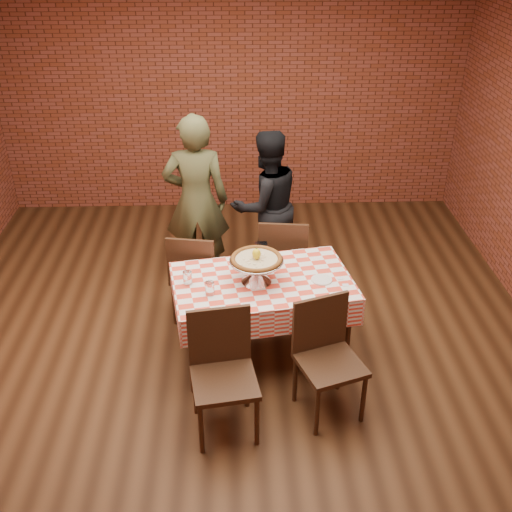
% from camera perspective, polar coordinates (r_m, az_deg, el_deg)
% --- Properties ---
extents(ground, '(6.00, 6.00, 0.00)m').
position_cam_1_polar(ground, '(5.41, -2.03, -8.79)').
color(ground, black).
rests_on(ground, ground).
extents(back_wall, '(5.50, 0.00, 5.50)m').
position_cam_1_polar(back_wall, '(7.48, -2.35, 14.94)').
color(back_wall, maroon).
rests_on(back_wall, ground).
extents(table, '(1.53, 1.07, 0.75)m').
position_cam_1_polar(table, '(5.14, 0.59, -5.87)').
color(table, '#362111').
rests_on(table, ground).
extents(tablecloth, '(1.57, 1.11, 0.24)m').
position_cam_1_polar(tablecloth, '(5.00, 0.60, -3.44)').
color(tablecloth, '#E8442E').
rests_on(tablecloth, table).
extents(pizza_stand, '(0.51, 0.51, 0.19)m').
position_cam_1_polar(pizza_stand, '(4.87, 0.04, -1.38)').
color(pizza_stand, silver).
rests_on(pizza_stand, tablecloth).
extents(pizza, '(0.47, 0.47, 0.03)m').
position_cam_1_polar(pizza, '(4.81, 0.04, -0.33)').
color(pizza, beige).
rests_on(pizza, pizza_stand).
extents(lemon, '(0.08, 0.08, 0.09)m').
position_cam_1_polar(lemon, '(4.79, 0.04, 0.20)').
color(lemon, yellow).
rests_on(lemon, pizza).
extents(water_glass_left, '(0.08, 0.08, 0.11)m').
position_cam_1_polar(water_glass_left, '(4.73, -4.32, -3.03)').
color(water_glass_left, white).
rests_on(water_glass_left, tablecloth).
extents(water_glass_right, '(0.08, 0.08, 0.11)m').
position_cam_1_polar(water_glass_right, '(4.88, -6.39, -2.04)').
color(water_glass_right, white).
rests_on(water_glass_right, tablecloth).
extents(side_plate, '(0.19, 0.19, 0.01)m').
position_cam_1_polar(side_plate, '(4.95, 6.12, -2.21)').
color(side_plate, white).
rests_on(side_plate, tablecloth).
extents(sweetener_packet_a, '(0.05, 0.04, 0.00)m').
position_cam_1_polar(sweetener_packet_a, '(4.91, 8.33, -2.68)').
color(sweetener_packet_a, white).
rests_on(sweetener_packet_a, tablecloth).
extents(sweetener_packet_b, '(0.05, 0.04, 0.00)m').
position_cam_1_polar(sweetener_packet_b, '(4.99, 7.84, -2.07)').
color(sweetener_packet_b, white).
rests_on(sweetener_packet_b, tablecloth).
extents(condiment_caddy, '(0.11, 0.09, 0.15)m').
position_cam_1_polar(condiment_caddy, '(5.19, 0.47, 0.45)').
color(condiment_caddy, silver).
rests_on(condiment_caddy, tablecloth).
extents(chair_near_left, '(0.52, 0.52, 0.94)m').
position_cam_1_polar(chair_near_left, '(4.42, -2.97, -11.39)').
color(chair_near_left, '#362111').
rests_on(chair_near_left, ground).
extents(chair_near_right, '(0.56, 0.56, 0.92)m').
position_cam_1_polar(chair_near_right, '(4.59, 6.94, -9.90)').
color(chair_near_right, '#362111').
rests_on(chair_near_right, ground).
extents(chair_far_left, '(0.49, 0.49, 0.90)m').
position_cam_1_polar(chair_far_left, '(5.63, -5.54, -1.59)').
color(chair_far_left, '#362111').
rests_on(chair_far_left, ground).
extents(chair_far_right, '(0.49, 0.49, 0.93)m').
position_cam_1_polar(chair_far_right, '(5.82, 2.56, -0.17)').
color(chair_far_right, '#362111').
rests_on(chair_far_right, ground).
extents(diner_olive, '(0.64, 0.43, 1.74)m').
position_cam_1_polar(diner_olive, '(6.01, -5.59, 5.11)').
color(diner_olive, '#434427').
rests_on(diner_olive, ground).
extents(diner_black, '(0.93, 0.85, 1.54)m').
position_cam_1_polar(diner_black, '(6.14, 0.94, 4.76)').
color(diner_black, black).
rests_on(diner_black, ground).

